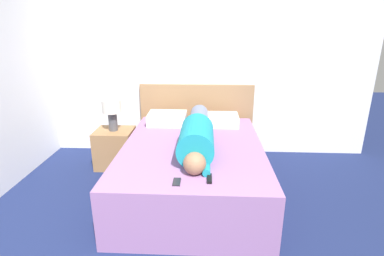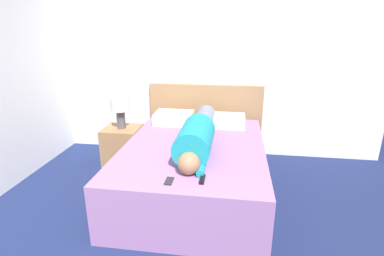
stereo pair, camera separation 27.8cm
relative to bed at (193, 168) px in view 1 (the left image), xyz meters
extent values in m
cube|color=white|center=(-0.13, 1.24, 1.01)|extent=(5.26, 0.06, 2.60)
cube|color=#936699|center=(0.00, 0.00, 0.00)|extent=(1.53, 2.10, 0.58)
cube|color=#A37A51|center=(0.00, 1.17, 0.23)|extent=(1.65, 0.04, 1.04)
cube|color=olive|center=(-1.08, 0.63, -0.03)|extent=(0.49, 0.44, 0.51)
cylinder|color=#4C4C51|center=(-1.08, 0.63, 0.35)|extent=(0.12, 0.12, 0.25)
cylinder|color=beige|center=(-1.08, 0.63, 0.56)|extent=(0.25, 0.25, 0.17)
sphere|color=#936B4C|center=(0.05, -0.69, 0.39)|extent=(0.20, 0.20, 0.20)
cylinder|color=teal|center=(0.05, -0.29, 0.46)|extent=(0.35, 0.69, 0.35)
cylinder|color=slate|center=(0.05, 0.47, 0.41)|extent=(0.24, 0.82, 0.24)
cylinder|color=teal|center=(0.15, -0.64, 0.32)|extent=(0.07, 0.22, 0.07)
cube|color=silver|center=(-0.38, 0.74, 0.36)|extent=(0.50, 0.38, 0.15)
cube|color=silver|center=(0.33, 0.74, 0.36)|extent=(0.48, 0.38, 0.13)
cube|color=black|center=(0.18, -0.79, 0.30)|extent=(0.04, 0.15, 0.02)
cube|color=black|center=(-0.09, -0.85, 0.30)|extent=(0.06, 0.13, 0.01)
camera|label=1|loc=(0.15, -3.08, 1.53)|focal=28.00mm
camera|label=2|loc=(0.42, -3.05, 1.53)|focal=28.00mm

